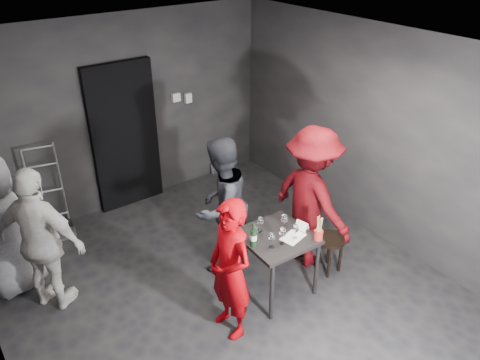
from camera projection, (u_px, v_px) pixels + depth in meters
floor at (226, 292)px, 5.31m from camera, size 4.50×5.00×0.02m
ceiling at (222, 53)px, 4.00m from camera, size 4.50×5.00×0.02m
wall_back at (120, 116)px, 6.41m from camera, size 4.50×0.04×2.70m
wall_front at (455, 352)px, 2.90m from camera, size 4.50×0.04×2.70m
wall_right at (373, 135)px, 5.82m from camera, size 0.04×5.00×2.70m
doorway at (125, 137)px, 6.51m from camera, size 0.95×0.10×2.10m
wallbox_upper at (176, 97)px, 6.77m from camera, size 0.12×0.06×0.12m
wallbox_lower at (188, 98)px, 6.90m from camera, size 0.10×0.06×0.14m
hand_truck at (54, 219)px, 6.19m from camera, size 0.43×0.36×1.28m
tasting_table at (276, 243)px, 5.04m from camera, size 0.72×0.72×0.75m
stool at (330, 244)px, 5.47m from camera, size 0.35×0.35×0.47m
server_red at (230, 269)px, 4.48m from camera, size 0.37×0.56×1.54m
woman_black at (220, 199)px, 5.31m from camera, size 1.01×0.77×1.84m
man_maroon at (313, 187)px, 5.33m from camera, size 0.64×1.34×2.06m
bystander_cream at (41, 235)px, 4.73m from camera, size 1.05×1.16×1.82m
bystander_grey at (2, 220)px, 4.95m from camera, size 1.00×0.71×1.84m
tasting_mat at (293, 237)px, 4.96m from camera, size 0.30×0.24×0.00m
wine_glass_a at (272, 240)px, 4.77m from camera, size 0.09×0.09×0.18m
wine_glass_b at (255, 233)px, 4.86m from camera, size 0.09×0.09×0.19m
wine_glass_c at (260, 224)px, 5.01m from camera, size 0.09×0.09×0.19m
wine_glass_d at (283, 235)px, 4.82m from camera, size 0.08×0.08×0.21m
wine_glass_e at (295, 231)px, 4.90m from camera, size 0.08×0.08×0.18m
wine_glass_f at (284, 222)px, 5.04m from camera, size 0.09×0.09×0.20m
wine_bottle at (254, 237)px, 4.78m from camera, size 0.07×0.07×0.28m
breadstick_cup at (319, 228)px, 4.87m from camera, size 0.10×0.10×0.30m
reserved_card at (301, 226)px, 5.05m from camera, size 0.11×0.15×0.11m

